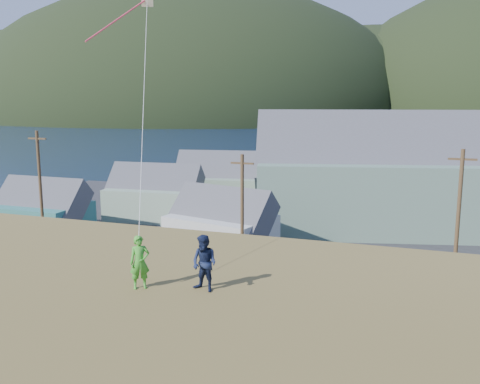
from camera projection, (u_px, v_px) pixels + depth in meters
name	position (u px, v px, depth m)	size (l,w,h in m)	color
ground	(247.00, 289.00, 35.19)	(900.00, 900.00, 0.00)	#0A1638
grass_strip	(237.00, 299.00, 33.31)	(110.00, 8.00, 0.10)	#4C3D19
waterfront_lot	(302.00, 228.00, 51.02)	(72.00, 36.00, 0.12)	#28282B
wharf	(295.00, 184.00, 74.28)	(26.00, 14.00, 0.90)	gray
far_shore	(405.00, 113.00, 342.57)	(900.00, 320.00, 2.00)	black
far_hills	(472.00, 115.00, 283.99)	(760.00, 265.00, 143.00)	black
lodge	(466.00, 176.00, 49.25)	(39.93, 19.52, 13.54)	slate
shed_teal	(41.00, 210.00, 47.92)	(8.21, 5.80, 6.43)	#31726B
shed_palegreen_near	(154.00, 194.00, 54.61)	(9.93, 6.72, 6.88)	gray
shed_white	(221.00, 224.00, 42.33)	(9.24, 7.18, 6.55)	beige
shed_palegreen_far	(227.00, 182.00, 60.16)	(12.45, 8.39, 7.76)	gray
utility_poles	(225.00, 212.00, 36.39)	(30.09, 0.24, 9.84)	#47331E
parked_cars	(223.00, 207.00, 56.77)	(20.84, 13.28, 1.51)	silver
kite_flyer_green	(140.00, 262.00, 15.01)	(0.56, 0.37, 1.53)	green
kite_flyer_navy	(204.00, 263.00, 14.81)	(0.78, 0.60, 1.59)	#161F3E
kite_rig	(143.00, 5.00, 20.55)	(2.20, 3.67, 10.59)	beige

